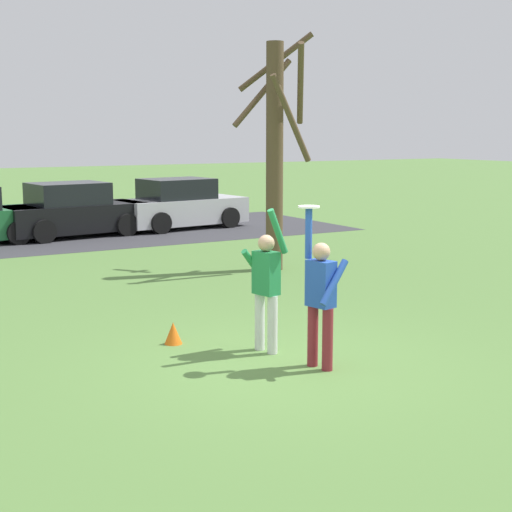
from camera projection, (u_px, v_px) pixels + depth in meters
ground_plane at (284, 364)px, 10.03m from camera, size 120.00×120.00×0.00m
person_catcher at (321, 294)px, 9.72m from camera, size 0.49×0.58×2.08m
person_defender at (266, 283)px, 10.47m from camera, size 0.52×0.61×2.04m
frisbee_disc at (309, 207)px, 9.71m from camera, size 0.28×0.28×0.02m
parked_car_black at (72, 212)px, 22.34m from camera, size 4.28×2.39×1.59m
parked_car_silver at (180, 205)px, 24.30m from camera, size 4.28×2.39×1.59m
bare_tree_tall at (276, 147)px, 16.61m from camera, size 1.84×2.05×5.27m
field_cone_orange at (173, 333)px, 10.98m from camera, size 0.26×0.26×0.32m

